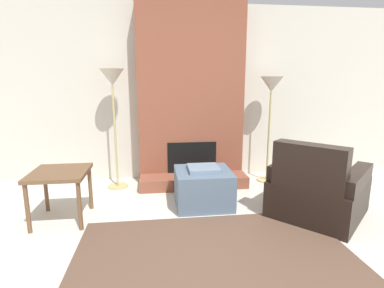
% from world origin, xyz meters
% --- Properties ---
extents(wall_back, '(7.32, 0.06, 2.60)m').
position_xyz_m(wall_back, '(0.00, 2.83, 1.30)').
color(wall_back, beige).
rests_on(wall_back, ground_plane).
extents(fireplace, '(1.53, 0.71, 2.60)m').
position_xyz_m(fireplace, '(0.00, 2.62, 1.21)').
color(fireplace, brown).
rests_on(fireplace, ground_plane).
extents(ottoman, '(0.67, 0.64, 0.49)m').
position_xyz_m(ottoman, '(0.03, 1.65, 0.23)').
color(ottoman, slate).
rests_on(ottoman, ground_plane).
extents(armchair, '(1.32, 1.32, 0.88)m').
position_xyz_m(armchair, '(1.24, 1.19, 0.27)').
color(armchair, black).
rests_on(armchair, ground_plane).
extents(side_table, '(0.58, 0.61, 0.56)m').
position_xyz_m(side_table, '(-1.56, 1.44, 0.47)').
color(side_table, brown).
rests_on(side_table, ground_plane).
extents(floor_lamp_left, '(0.32, 0.32, 1.65)m').
position_xyz_m(floor_lamp_left, '(-1.08, 2.43, 1.41)').
color(floor_lamp_left, tan).
rests_on(floor_lamp_left, ground_plane).
extents(floor_lamp_right, '(0.32, 0.32, 1.56)m').
position_xyz_m(floor_lamp_right, '(1.14, 2.43, 1.32)').
color(floor_lamp_right, tan).
rests_on(floor_lamp_right, ground_plane).
extents(area_rug, '(2.45, 1.72, 0.01)m').
position_xyz_m(area_rug, '(-0.05, 0.43, 0.01)').
color(area_rug, brown).
rests_on(area_rug, ground_plane).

